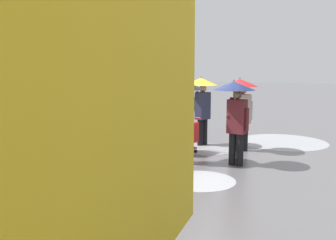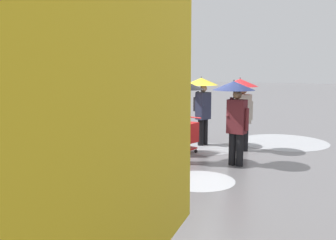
# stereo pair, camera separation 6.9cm
# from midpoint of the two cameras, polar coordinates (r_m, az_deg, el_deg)

# --- Properties ---
(ground_plane) EXTENTS (90.00, 90.00, 0.00)m
(ground_plane) POSITION_cam_midpoint_polar(r_m,az_deg,el_deg) (10.61, 4.27, -5.50)
(ground_plane) COLOR slate
(slush_patch_near_cluster) EXTENTS (1.59, 1.59, 0.01)m
(slush_patch_near_cluster) POSITION_cam_midpoint_polar(r_m,az_deg,el_deg) (12.92, -14.68, -3.24)
(slush_patch_near_cluster) COLOR #999BA0
(slush_patch_near_cluster) RESTS_ON ground
(slush_patch_under_van) EXTENTS (2.88, 2.88, 0.01)m
(slush_patch_under_van) POSITION_cam_midpoint_polar(r_m,az_deg,el_deg) (13.15, 16.42, -3.11)
(slush_patch_under_van) COLOR #ADAFB5
(slush_patch_under_van) RESTS_ON ground
(slush_patch_mid_street) EXTENTS (1.56, 1.56, 0.01)m
(slush_patch_mid_street) POSITION_cam_midpoint_polar(r_m,az_deg,el_deg) (8.52, 4.53, -8.92)
(slush_patch_mid_street) COLOR silver
(slush_patch_mid_street) RESTS_ON ground
(slush_patch_far_side) EXTENTS (1.70, 1.70, 0.01)m
(slush_patch_far_side) POSITION_cam_midpoint_polar(r_m,az_deg,el_deg) (11.65, 5.47, -4.25)
(slush_patch_far_side) COLOR #999BA0
(slush_patch_far_side) RESTS_ON ground
(cargo_van_parked_right) EXTENTS (2.36, 5.41, 2.60)m
(cargo_van_parked_right) POSITION_cam_midpoint_polar(r_m,az_deg,el_deg) (11.93, -12.10, 1.63)
(cargo_van_parked_right) COLOR white
(cargo_van_parked_right) RESTS_ON ground
(shopping_cart_vendor) EXTENTS (0.80, 0.96, 1.04)m
(shopping_cart_vendor) POSITION_cam_midpoint_polar(r_m,az_deg,el_deg) (10.88, 2.15, -2.07)
(shopping_cart_vendor) COLOR red
(shopping_cart_vendor) RESTS_ON ground
(hand_dolly_boxes) EXTENTS (0.53, 0.71, 1.56)m
(hand_dolly_boxes) POSITION_cam_midpoint_polar(r_m,az_deg,el_deg) (11.01, -0.69, -0.24)
(hand_dolly_boxes) COLOR #515156
(hand_dolly_boxes) RESTS_ON ground
(pedestrian_pink_side) EXTENTS (1.04, 1.04, 2.15)m
(pedestrian_pink_side) POSITION_cam_midpoint_polar(r_m,az_deg,el_deg) (9.73, 2.17, 2.75)
(pedestrian_pink_side) COLOR black
(pedestrian_pink_side) RESTS_ON ground
(pedestrian_black_side) EXTENTS (1.04, 1.04, 2.15)m
(pedestrian_black_side) POSITION_cam_midpoint_polar(r_m,az_deg,el_deg) (11.29, 10.56, 3.30)
(pedestrian_black_side) COLOR black
(pedestrian_black_side) RESTS_ON ground
(pedestrian_white_side) EXTENTS (1.04, 1.04, 2.15)m
(pedestrian_white_side) POSITION_cam_midpoint_polar(r_m,az_deg,el_deg) (9.63, 9.75, 2.49)
(pedestrian_white_side) COLOR black
(pedestrian_white_side) RESTS_ON ground
(pedestrian_far_side) EXTENTS (1.04, 1.04, 2.15)m
(pedestrian_far_side) POSITION_cam_midpoint_polar(r_m,az_deg,el_deg) (11.95, 4.83, 3.67)
(pedestrian_far_side) COLOR black
(pedestrian_far_side) RESTS_ON ground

